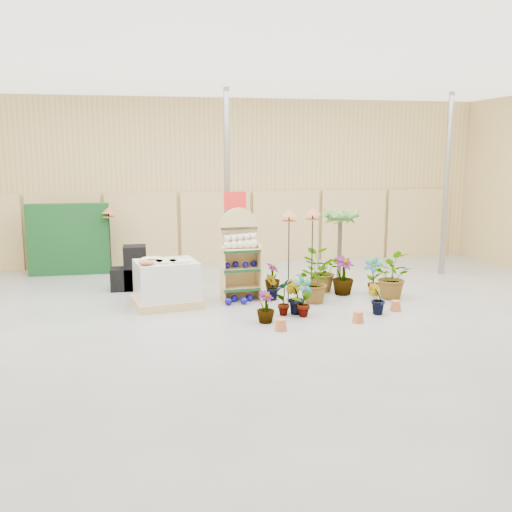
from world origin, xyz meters
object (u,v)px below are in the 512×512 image
(bird_table_front, at_px, (289,216))
(potted_plant_2, at_px, (314,281))
(display_shelf, at_px, (240,258))
(pallet_stack, at_px, (166,283))

(bird_table_front, distance_m, potted_plant_2, 1.47)
(bird_table_front, bearing_deg, potted_plant_2, 3.16)
(display_shelf, xyz_separation_m, bird_table_front, (0.91, -0.58, 0.93))
(potted_plant_2, bearing_deg, pallet_stack, 174.74)
(pallet_stack, height_order, bird_table_front, bird_table_front)
(bird_table_front, height_order, potted_plant_2, bird_table_front)
(bird_table_front, bearing_deg, pallet_stack, 172.87)
(pallet_stack, height_order, potted_plant_2, pallet_stack)
(display_shelf, relative_size, bird_table_front, 0.99)
(display_shelf, bearing_deg, potted_plant_2, -23.90)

